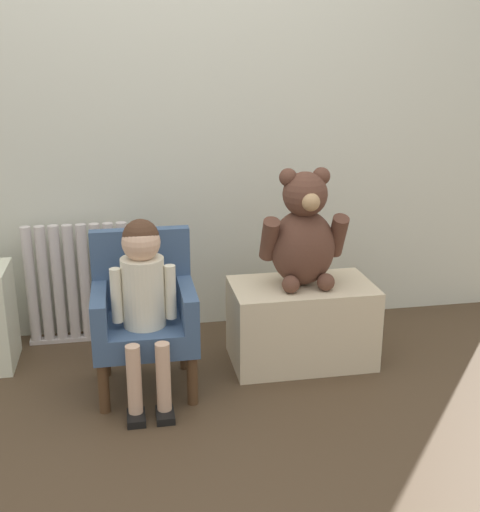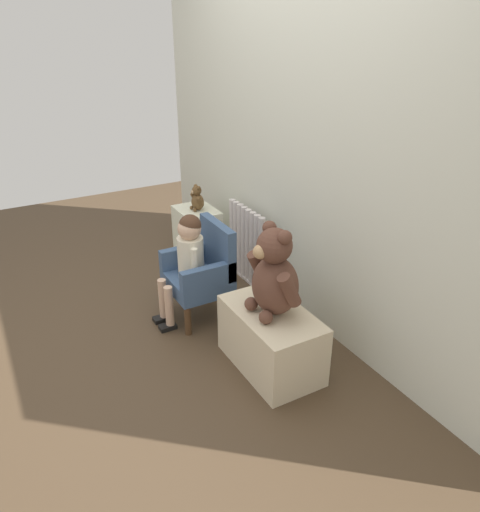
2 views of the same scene
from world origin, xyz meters
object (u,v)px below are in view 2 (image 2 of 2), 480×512
object	(u,v)px
child_armchair	(203,270)
child_figure	(187,253)
large_teddy_bear	(274,276)
radiator	(246,245)
low_bench	(271,339)
small_teddy_bear	(197,199)
small_dresser	(197,236)

from	to	relation	value
child_armchair	child_figure	size ratio (longest dim) A/B	0.88
large_teddy_bear	child_figure	bearing A→B (deg)	-163.41
radiator	large_teddy_bear	bearing A→B (deg)	-21.77
child_figure	radiator	bearing A→B (deg)	115.78
low_bench	small_teddy_bear	size ratio (longest dim) A/B	3.07
small_dresser	child_figure	xyz separation A→B (m)	(0.76, -0.41, 0.26)
radiator	small_dresser	distance (m)	0.51
low_bench	large_teddy_bear	world-z (taller)	large_teddy_bear
low_bench	small_dresser	bearing A→B (deg)	171.77
child_armchair	low_bench	bearing A→B (deg)	7.70
large_teddy_bear	radiator	bearing A→B (deg)	158.23
radiator	low_bench	world-z (taller)	radiator
small_dresser	small_teddy_bear	bearing A→B (deg)	18.63
child_armchair	radiator	bearing A→B (deg)	120.37
small_dresser	child_figure	size ratio (longest dim) A/B	0.62
radiator	low_bench	bearing A→B (deg)	-22.15
low_bench	large_teddy_bear	xyz separation A→B (m)	(0.00, 0.01, 0.41)
child_armchair	large_teddy_bear	distance (m)	0.76
small_dresser	child_armchair	world-z (taller)	child_armchair
radiator	small_dresser	bearing A→B (deg)	-157.39
radiator	large_teddy_bear	distance (m)	1.11
child_armchair	large_teddy_bear	xyz separation A→B (m)	(0.70, 0.10, 0.26)
child_figure	low_bench	distance (m)	0.79
small_dresser	child_figure	distance (m)	0.90
radiator	child_armchair	bearing A→B (deg)	-59.63
large_teddy_bear	small_dresser	bearing A→B (deg)	172.06
child_armchair	child_figure	xyz separation A→B (m)	(-0.00, -0.11, 0.15)
radiator	small_teddy_bear	world-z (taller)	small_teddy_bear
radiator	child_figure	distance (m)	0.70
child_figure	large_teddy_bear	xyz separation A→B (m)	(0.70, 0.21, 0.11)
radiator	large_teddy_bear	world-z (taller)	large_teddy_bear
small_dresser	low_bench	size ratio (longest dim) A/B	0.73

